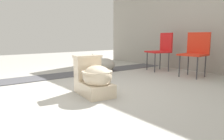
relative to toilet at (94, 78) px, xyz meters
The scene contains 6 objects.
ground_plane 0.29m from the toilet, 156.20° to the left, with size 14.00×14.00×0.00m, color #A8A59E.
gravel_strip 1.68m from the toilet, 159.76° to the left, with size 0.56×8.00×0.01m, color #4C4C51.
toilet is the anchor object (origin of this frame).
folding_chair_left 2.46m from the toilet, 108.63° to the left, with size 0.56×0.56×0.83m.
folding_chair_middle 2.27m from the toilet, 88.11° to the left, with size 0.48×0.48×0.83m.
boulder_near 1.92m from the toilet, 139.85° to the left, with size 0.46×0.44×0.29m, color gray.
Camera 1 is at (2.52, -1.61, 0.77)m, focal length 35.00 mm.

